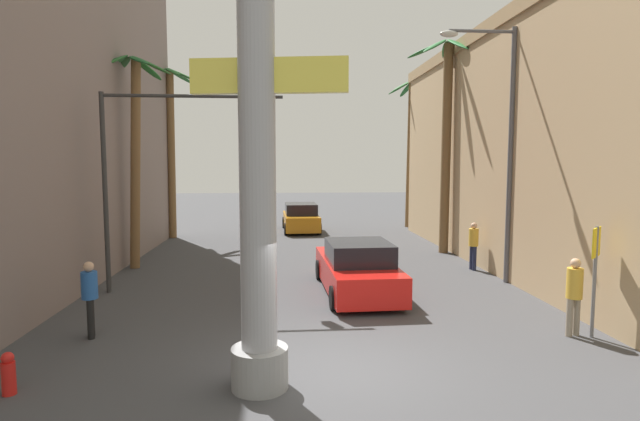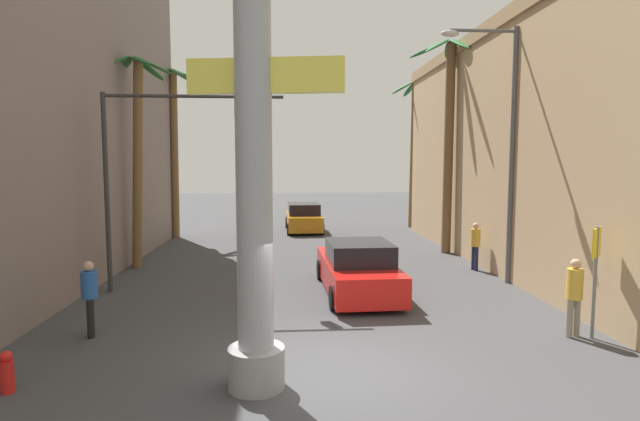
% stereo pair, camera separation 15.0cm
% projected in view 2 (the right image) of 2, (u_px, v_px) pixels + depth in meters
% --- Properties ---
extents(ground_plane, '(90.65, 90.65, 0.00)m').
position_uv_depth(ground_plane, '(310.00, 262.00, 19.20)').
color(ground_plane, '#424244').
extents(building_right, '(9.13, 20.54, 8.77)m').
position_uv_depth(building_right, '(602.00, 147.00, 18.27)').
color(building_right, tan).
rests_on(building_right, ground).
extents(neon_sign_pole, '(2.90, 0.97, 10.10)m').
position_uv_depth(neon_sign_pole, '(253.00, 90.00, 8.02)').
color(neon_sign_pole, '#9E9EA3').
rests_on(neon_sign_pole, ground).
extents(street_lamp, '(2.42, 0.28, 7.96)m').
position_uv_depth(street_lamp, '(502.00, 133.00, 15.45)').
color(street_lamp, '#59595E').
rests_on(street_lamp, ground).
extents(crossing_sign, '(0.47, 0.47, 2.45)m').
position_uv_depth(crossing_sign, '(595.00, 265.00, 10.71)').
color(crossing_sign, slate).
rests_on(crossing_sign, ground).
extents(traffic_light_mast, '(5.23, 0.32, 5.84)m').
position_uv_depth(traffic_light_mast, '(162.00, 152.00, 14.52)').
color(traffic_light_mast, '#333333').
rests_on(traffic_light_mast, ground).
extents(car_lead, '(2.16, 5.02, 1.56)m').
position_uv_depth(car_lead, '(357.00, 269.00, 14.62)').
color(car_lead, black).
rests_on(car_lead, ground).
extents(car_far, '(2.08, 4.39, 1.56)m').
position_uv_depth(car_far, '(304.00, 218.00, 27.98)').
color(car_far, black).
rests_on(car_far, ground).
extents(palm_tree_mid_right, '(3.26, 3.36, 8.93)m').
position_uv_depth(palm_tree_mid_right, '(449.00, 128.00, 20.82)').
color(palm_tree_mid_right, brown).
rests_on(palm_tree_mid_right, ground).
extents(palm_tree_mid_left, '(2.91, 2.58, 7.67)m').
position_uv_depth(palm_tree_mid_left, '(136.00, 134.00, 17.93)').
color(palm_tree_mid_left, brown).
rests_on(palm_tree_mid_left, ground).
extents(palm_tree_far_right, '(3.16, 3.15, 8.69)m').
position_uv_depth(palm_tree_far_right, '(415.00, 127.00, 28.98)').
color(palm_tree_far_right, brown).
rests_on(palm_tree_far_right, ground).
extents(palm_tree_far_left, '(3.18, 3.25, 8.61)m').
position_uv_depth(palm_tree_far_left, '(173.00, 132.00, 25.28)').
color(palm_tree_far_left, brown).
rests_on(palm_tree_far_left, ground).
extents(pedestrian_mid_right, '(0.39, 0.39, 1.70)m').
position_uv_depth(pedestrian_mid_right, '(475.00, 243.00, 17.68)').
color(pedestrian_mid_right, '#1E233F').
rests_on(pedestrian_mid_right, ground).
extents(pedestrian_by_sign, '(0.42, 0.42, 1.74)m').
position_uv_depth(pedestrian_by_sign, '(574.00, 292.00, 10.87)').
color(pedestrian_by_sign, gray).
rests_on(pedestrian_by_sign, ground).
extents(pedestrian_curb_left, '(0.42, 0.42, 1.69)m').
position_uv_depth(pedestrian_curb_left, '(90.00, 293.00, 10.88)').
color(pedestrian_curb_left, black).
rests_on(pedestrian_curb_left, ground).
extents(fire_hydrant, '(0.22, 0.22, 0.72)m').
position_uv_depth(fire_hydrant, '(7.00, 372.00, 8.25)').
color(fire_hydrant, red).
rests_on(fire_hydrant, ground).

